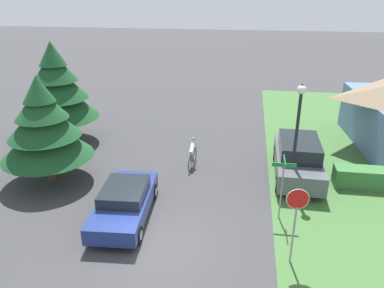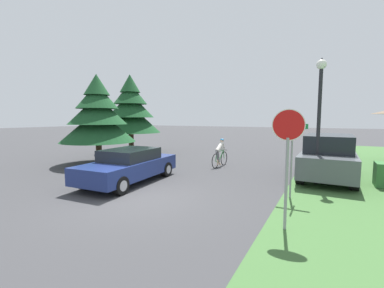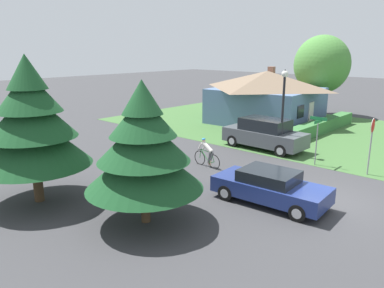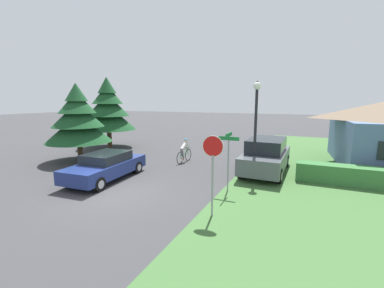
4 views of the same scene
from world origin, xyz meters
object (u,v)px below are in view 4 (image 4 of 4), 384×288
at_px(parked_suv_right, 266,156).
at_px(stop_sign, 213,160).
at_px(cyclist, 184,151).
at_px(street_lamp, 256,115).
at_px(sedan_left_lane, 106,166).
at_px(conifer_tall_near, 78,120).
at_px(conifer_tall_far, 108,110).
at_px(street_name_sign, 228,151).

height_order(parked_suv_right, stop_sign, stop_sign).
relative_size(cyclist, street_lamp, 0.37).
height_order(sedan_left_lane, conifer_tall_near, conifer_tall_near).
distance_m(conifer_tall_near, conifer_tall_far, 4.90).
bearing_deg(stop_sign, street_name_sign, -89.91).
height_order(street_name_sign, conifer_tall_far, conifer_tall_far).
bearing_deg(conifer_tall_near, cyclist, 21.47).
distance_m(stop_sign, conifer_tall_far, 15.08).
bearing_deg(sedan_left_lane, street_lamp, -67.60).
xyz_separation_m(sedan_left_lane, street_name_sign, (6.02, 0.86, 1.11)).
bearing_deg(conifer_tall_far, conifer_tall_near, -70.02).
bearing_deg(street_name_sign, cyclist, 135.41).
relative_size(sedan_left_lane, street_name_sign, 1.79).
bearing_deg(conifer_tall_near, street_lamp, 4.59).
distance_m(street_name_sign, conifer_tall_near, 10.54).
xyz_separation_m(parked_suv_right, stop_sign, (-0.83, -6.33, 1.05)).
bearing_deg(stop_sign, street_lamp, -99.68).
xyz_separation_m(cyclist, conifer_tall_far, (-7.99, 2.10, 2.45)).
bearing_deg(street_name_sign, parked_suv_right, 74.42).
distance_m(stop_sign, street_lamp, 5.16).
relative_size(parked_suv_right, street_name_sign, 1.97).
bearing_deg(cyclist, conifer_tall_near, 115.70).
xyz_separation_m(parked_suv_right, conifer_tall_near, (-11.43, -2.22, 1.78)).
relative_size(parked_suv_right, conifer_tall_near, 1.01).
relative_size(street_name_sign, conifer_tall_near, 0.51).
height_order(stop_sign, street_name_sign, stop_sign).
bearing_deg(cyclist, sedan_left_lane, 162.39).
bearing_deg(sedan_left_lane, parked_suv_right, -60.61).
distance_m(street_lamp, conifer_tall_far, 13.24).
height_order(stop_sign, conifer_tall_far, conifer_tall_far).
bearing_deg(street_lamp, conifer_tall_far, 163.77).
distance_m(sedan_left_lane, cyclist, 5.25).
bearing_deg(conifer_tall_far, stop_sign, -35.32).
bearing_deg(parked_suv_right, street_lamp, 164.87).
height_order(sedan_left_lane, parked_suv_right, parked_suv_right).
distance_m(sedan_left_lane, conifer_tall_near, 5.37).
xyz_separation_m(street_lamp, conifer_tall_near, (-11.04, -0.89, -0.50)).
bearing_deg(stop_sign, conifer_tall_far, -39.93).
height_order(street_lamp, street_name_sign, street_lamp).
height_order(street_lamp, conifer_tall_far, conifer_tall_far).
distance_m(cyclist, parked_suv_right, 5.13).
xyz_separation_m(sedan_left_lane, street_lamp, (6.68, 3.27, 2.53)).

